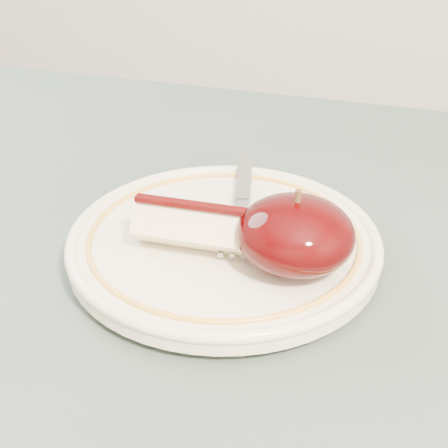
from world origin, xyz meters
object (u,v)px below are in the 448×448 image
(table, at_px, (83,408))
(apple_half, at_px, (295,234))
(plate, at_px, (224,241))
(fork, at_px, (242,202))

(table, height_order, apple_half, apple_half)
(plate, distance_m, fork, 0.04)
(plate, distance_m, apple_half, 0.07)
(plate, height_order, apple_half, apple_half)
(table, xyz_separation_m, apple_half, (0.13, 0.07, 0.13))
(table, height_order, plate, plate)
(table, height_order, fork, fork)
(table, distance_m, fork, 0.19)
(table, bearing_deg, apple_half, 27.93)
(table, xyz_separation_m, fork, (0.08, 0.14, 0.11))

